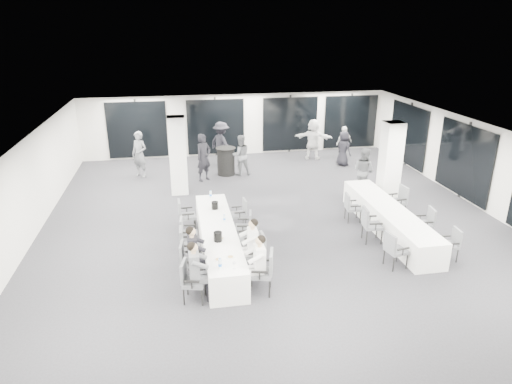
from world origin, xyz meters
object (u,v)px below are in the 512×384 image
chair_main_left_near (190,279)px  banquet_table_side (388,219)px  banquet_table_main (219,241)px  standing_guest_f (313,136)px  chair_side_left_near (394,248)px  chair_main_left_fourth (186,231)px  chair_main_right_mid (250,236)px  standing_guest_h (364,168)px  chair_main_left_second (188,260)px  chair_side_right_near (451,242)px  chair_main_left_mid (187,244)px  chair_main_right_near (264,269)px  cocktail_table (226,161)px  ice_bucket_far (215,205)px  chair_main_left_far (185,214)px  standing_guest_a (204,154)px  standing_guest_b (240,152)px  chair_main_right_second (257,251)px  chair_side_right_far (399,199)px  chair_main_right_fourth (246,225)px  ice_bucket_near (218,237)px  chair_side_left_mid (370,223)px  standing_guest_d (344,141)px  chair_side_left_far (351,206)px  standing_guest_c (221,141)px  standing_guest_e (344,146)px  chair_side_right_mid (426,221)px  chair_main_right_far (241,212)px  standing_guest_g (139,151)px

chair_main_left_near → banquet_table_side: bearing=127.6°
banquet_table_main → standing_guest_f: 9.81m
banquet_table_side → chair_side_left_near: bearing=-112.3°
chair_main_left_fourth → chair_main_right_mid: (1.66, -0.66, 0.02)m
banquet_table_main → standing_guest_h: (5.61, 3.72, 0.58)m
chair_main_left_second → chair_side_right_near: (6.75, -0.10, -0.08)m
chair_main_left_mid → chair_side_right_near: size_ratio=1.15×
chair_main_right_near → standing_guest_f: standing_guest_f is taller
cocktail_table → ice_bucket_far: cocktail_table is taller
chair_main_left_far → chair_side_left_near: chair_main_left_far is taller
chair_main_right_near → standing_guest_a: (-0.77, 8.22, 0.46)m
standing_guest_h → standing_guest_f: bearing=-24.1°
standing_guest_b → chair_main_right_second: bearing=77.4°
standing_guest_a → chair_side_right_far: bearing=-75.6°
chair_main_right_second → standing_guest_h: (4.77, 4.84, 0.38)m
banquet_table_side → chair_main_right_near: size_ratio=4.80×
chair_main_right_fourth → cocktail_table: bearing=9.0°
ice_bucket_near → banquet_table_side: bearing=14.0°
banquet_table_main → chair_side_left_mid: 4.25m
chair_main_right_second → standing_guest_d: bearing=-33.4°
banquet_table_main → chair_main_right_second: size_ratio=4.95×
chair_side_left_far → standing_guest_c: (-3.29, 6.70, 0.56)m
chair_main_right_near → ice_bucket_near: size_ratio=4.31×
chair_side_left_near → banquet_table_side: bearing=147.4°
standing_guest_c → ice_bucket_near: standing_guest_c is taller
chair_side_left_mid → chair_main_left_second: bearing=-69.9°
chair_main_right_mid → standing_guest_d: bearing=-43.7°
chair_main_left_far → standing_guest_d: standing_guest_d is taller
standing_guest_a → standing_guest_e: 6.14m
chair_main_right_fourth → chair_main_left_fourth: bearing=103.9°
chair_main_left_near → chair_main_left_second: 0.79m
banquet_table_side → standing_guest_f: bearing=89.6°
chair_main_right_mid → ice_bucket_far: ice_bucket_far is taller
banquet_table_side → chair_side_right_mid: size_ratio=5.39×
chair_main_right_far → standing_guest_h: (4.79, 2.18, 0.45)m
standing_guest_b → standing_guest_f: standing_guest_f is taller
chair_main_left_near → chair_main_right_near: bearing=104.6°
chair_side_left_mid → standing_guest_g: 9.77m
chair_main_right_far → chair_side_right_mid: 5.35m
chair_main_right_mid → ice_bucket_far: (-0.79, 1.51, 0.34)m
chair_main_left_fourth → chair_side_left_mid: bearing=90.0°
chair_main_right_mid → chair_main_right_fourth: bearing=-9.0°
banquet_table_main → standing_guest_c: bearing=83.2°
chair_main_left_near → standing_guest_d: (7.33, 10.14, 0.31)m
cocktail_table → chair_main_left_far: size_ratio=1.15×
banquet_table_side → chair_main_left_near: 6.46m
chair_main_right_second → chair_side_right_mid: (5.08, 0.99, -0.05)m
standing_guest_g → ice_bucket_far: size_ratio=9.44×
chair_main_right_mid → chair_side_left_mid: bearing=-96.6°
banquet_table_side → chair_main_right_second: size_ratio=4.95×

